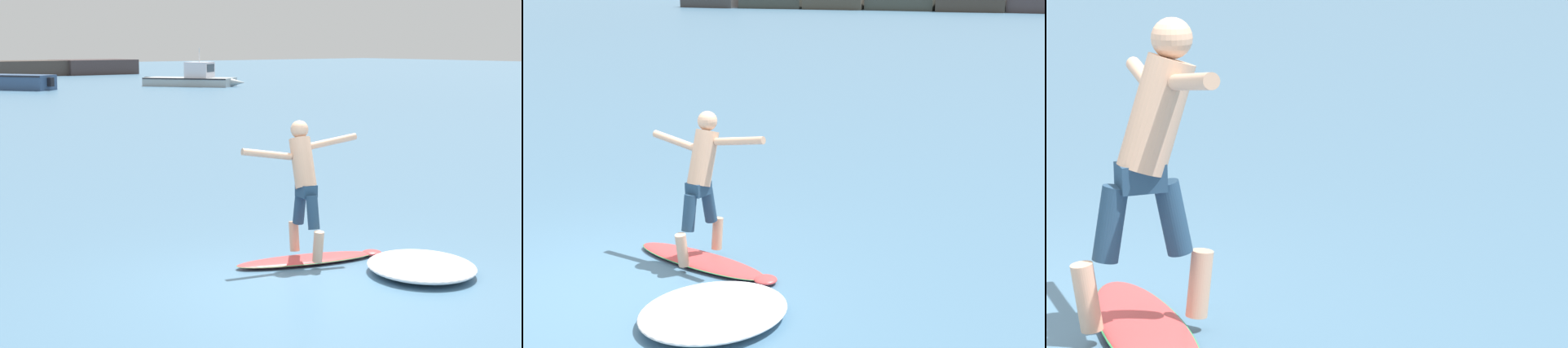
{
  "view_description": "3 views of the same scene",
  "coord_description": "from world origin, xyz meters",
  "views": [
    {
      "loc": [
        -6.66,
        -7.55,
        2.87
      ],
      "look_at": [
        1.13,
        2.41,
        0.94
      ],
      "focal_mm": 60.0,
      "sensor_mm": 36.0,
      "label": 1
    },
    {
      "loc": [
        4.38,
        -6.56,
        3.43
      ],
      "look_at": [
        1.22,
        2.14,
        0.85
      ],
      "focal_mm": 50.0,
      "sensor_mm": 36.0,
      "label": 2
    },
    {
      "loc": [
        6.71,
        -2.32,
        2.53
      ],
      "look_at": [
        1.07,
        1.66,
        0.95
      ],
      "focal_mm": 85.0,
      "sensor_mm": 36.0,
      "label": 3
    }
  ],
  "objects": [
    {
      "name": "wave_foam_at_tail",
      "position": [
        1.41,
        -0.48,
        0.1
      ],
      "size": [
        1.99,
        2.06,
        0.2
      ],
      "color": "white",
      "rests_on": "ground"
    },
    {
      "name": "surfer",
      "position": [
        0.65,
        0.9,
        1.13
      ],
      "size": [
        1.64,
        0.85,
        1.77
      ],
      "color": "#D8A888",
      "rests_on": "surfboard"
    },
    {
      "name": "ground_plane",
      "position": [
        0.0,
        0.0,
        0.0
      ],
      "size": [
        200.0,
        200.0,
        0.0
      ],
      "primitive_type": "plane",
      "color": "teal"
    },
    {
      "name": "small_boat_offshore",
      "position": [
        13.78,
        42.69,
        0.48
      ],
      "size": [
        3.98,
        5.32,
        0.9
      ],
      "color": "#344E74",
      "rests_on": "ground"
    },
    {
      "name": "surfboard",
      "position": [
        0.66,
        0.81,
        0.04
      ],
      "size": [
        2.12,
        1.0,
        0.22
      ],
      "color": "#D74546",
      "rests_on": "ground"
    },
    {
      "name": "fishing_boat_near_jetty",
      "position": [
        24.53,
        39.44,
        0.48
      ],
      "size": [
        5.14,
        6.15,
        2.45
      ],
      "color": "#A8B1B3",
      "rests_on": "ground"
    }
  ]
}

